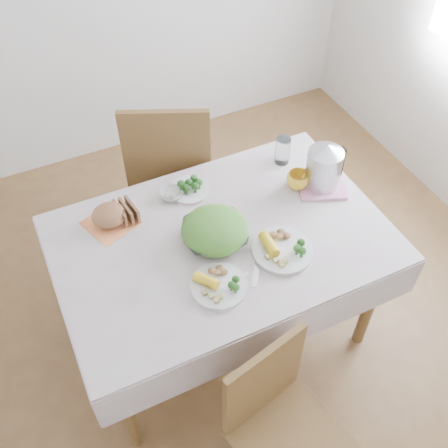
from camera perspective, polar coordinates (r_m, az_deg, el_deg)
name	(u,v)px	position (r m, az deg, el deg)	size (l,w,h in m)	color
floor	(222,326)	(2.99, -0.18, -11.08)	(3.60, 3.60, 0.00)	brown
dining_table	(222,287)	(2.68, -0.20, -6.88)	(1.40, 0.90, 0.75)	brown
tablecloth	(222,238)	(2.38, -0.23, -1.52)	(1.50, 1.00, 0.01)	beige
chair_near	(291,437)	(2.24, 7.27, -22.02)	(0.40, 0.40, 0.88)	brown
chair_far	(173,173)	(3.14, -5.58, 5.51)	(0.48, 0.48, 1.06)	brown
salad_bowl	(215,234)	(2.34, -0.98, -1.15)	(0.28, 0.28, 0.07)	white
dinner_plate_left	(219,286)	(2.19, -0.56, -6.76)	(0.24, 0.24, 0.02)	white
dinner_plate_right	(282,251)	(2.32, 6.35, -2.89)	(0.27, 0.27, 0.02)	white
broccoli_plate	(189,190)	(2.58, -3.81, 3.74)	(0.20, 0.20, 0.02)	beige
napkin	(111,223)	(2.49, -12.21, 0.15)	(0.21, 0.21, 0.00)	#FF8F4E
bread_loaf	(109,214)	(2.45, -12.41, 1.04)	(0.16, 0.15, 0.10)	brown
fruit_bowl	(172,194)	(2.56, -5.69, 3.25)	(0.12, 0.12, 0.04)	white
yellow_mug	(298,180)	(2.60, 8.03, 4.74)	(0.11, 0.11, 0.09)	yellow
glass_tumbler	(282,152)	(2.73, 6.37, 7.83)	(0.08, 0.08, 0.15)	white
pink_tray	(321,184)	(2.65, 10.47, 4.29)	(0.23, 0.23, 0.02)	pink
electric_kettle	(324,167)	(2.58, 10.81, 6.12)	(0.17, 0.17, 0.24)	#B2B5BA
fork_right	(257,267)	(2.27, 3.56, -4.70)	(0.02, 0.21, 0.00)	silver
knife	(230,281)	(2.22, 0.63, -6.27)	(0.02, 0.19, 0.00)	silver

